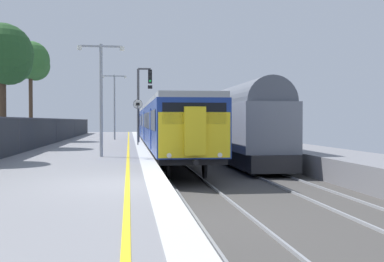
{
  "coord_description": "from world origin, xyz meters",
  "views": [
    {
      "loc": [
        -0.31,
        -11.82,
        1.55
      ],
      "look_at": [
        1.89,
        5.05,
        1.19
      ],
      "focal_mm": 45.2,
      "sensor_mm": 36.0,
      "label": 1
    }
  ],
  "objects_px": {
    "signal_gantry": "(142,96)",
    "platform_lamp_far": "(114,101)",
    "speed_limit_sign": "(138,116)",
    "background_tree_left": "(32,63)",
    "freight_train_adjacent_track": "(196,121)",
    "commuter_train_at_platform": "(159,124)",
    "background_tree_centre": "(4,56)",
    "platform_lamp_mid": "(101,89)"
  },
  "relations": [
    {
      "from": "signal_gantry",
      "to": "background_tree_left",
      "type": "relative_size",
      "value": 0.7
    },
    {
      "from": "platform_lamp_far",
      "to": "background_tree_left",
      "type": "xyz_separation_m",
      "value": [
        -6.2,
        -1.86,
        2.86
      ]
    },
    {
      "from": "background_tree_centre",
      "to": "commuter_train_at_platform",
      "type": "bearing_deg",
      "value": 45.23
    },
    {
      "from": "commuter_train_at_platform",
      "to": "platform_lamp_mid",
      "type": "relative_size",
      "value": 8.71
    },
    {
      "from": "background_tree_left",
      "to": "freight_train_adjacent_track",
      "type": "bearing_deg",
      "value": 29.7
    },
    {
      "from": "platform_lamp_far",
      "to": "background_tree_centre",
      "type": "bearing_deg",
      "value": -117.42
    },
    {
      "from": "signal_gantry",
      "to": "background_tree_centre",
      "type": "distance_m",
      "value": 10.16
    },
    {
      "from": "signal_gantry",
      "to": "platform_lamp_far",
      "type": "height_order",
      "value": "signal_gantry"
    },
    {
      "from": "speed_limit_sign",
      "to": "background_tree_left",
      "type": "distance_m",
      "value": 11.68
    },
    {
      "from": "platform_lamp_mid",
      "to": "commuter_train_at_platform",
      "type": "bearing_deg",
      "value": 78.36
    },
    {
      "from": "commuter_train_at_platform",
      "to": "freight_train_adjacent_track",
      "type": "xyz_separation_m",
      "value": [
        4.0,
        7.82,
        0.21
      ]
    },
    {
      "from": "speed_limit_sign",
      "to": "background_tree_centre",
      "type": "height_order",
      "value": "background_tree_centre"
    },
    {
      "from": "commuter_train_at_platform",
      "to": "signal_gantry",
      "type": "relative_size",
      "value": 7.9
    },
    {
      "from": "platform_lamp_far",
      "to": "commuter_train_at_platform",
      "type": "bearing_deg",
      "value": -26.78
    },
    {
      "from": "commuter_train_at_platform",
      "to": "speed_limit_sign",
      "type": "height_order",
      "value": "speed_limit_sign"
    },
    {
      "from": "speed_limit_sign",
      "to": "signal_gantry",
      "type": "bearing_deg",
      "value": 84.69
    },
    {
      "from": "background_tree_left",
      "to": "background_tree_centre",
      "type": "bearing_deg",
      "value": -88.21
    },
    {
      "from": "commuter_train_at_platform",
      "to": "platform_lamp_mid",
      "type": "height_order",
      "value": "platform_lamp_mid"
    },
    {
      "from": "platform_lamp_far",
      "to": "background_tree_centre",
      "type": "relative_size",
      "value": 0.75
    },
    {
      "from": "platform_lamp_far",
      "to": "background_tree_left",
      "type": "bearing_deg",
      "value": -163.33
    },
    {
      "from": "signal_gantry",
      "to": "platform_lamp_mid",
      "type": "xyz_separation_m",
      "value": [
        -2.11,
        -13.81,
        -0.41
      ]
    },
    {
      "from": "speed_limit_sign",
      "to": "background_tree_centre",
      "type": "distance_m",
      "value": 8.62
    },
    {
      "from": "signal_gantry",
      "to": "speed_limit_sign",
      "type": "distance_m",
      "value": 4.17
    },
    {
      "from": "commuter_train_at_platform",
      "to": "platform_lamp_far",
      "type": "distance_m",
      "value": 4.45
    },
    {
      "from": "commuter_train_at_platform",
      "to": "background_tree_centre",
      "type": "distance_m",
      "value": 14.06
    },
    {
      "from": "signal_gantry",
      "to": "platform_lamp_mid",
      "type": "bearing_deg",
      "value": -98.67
    },
    {
      "from": "freight_train_adjacent_track",
      "to": "background_tree_left",
      "type": "relative_size",
      "value": 6.8
    },
    {
      "from": "freight_train_adjacent_track",
      "to": "background_tree_left",
      "type": "height_order",
      "value": "background_tree_left"
    },
    {
      "from": "commuter_train_at_platform",
      "to": "background_tree_left",
      "type": "bearing_deg",
      "value": -179.73
    },
    {
      "from": "platform_lamp_far",
      "to": "freight_train_adjacent_track",
      "type": "bearing_deg",
      "value": 38.37
    },
    {
      "from": "freight_train_adjacent_track",
      "to": "background_tree_centre",
      "type": "height_order",
      "value": "background_tree_centre"
    },
    {
      "from": "commuter_train_at_platform",
      "to": "signal_gantry",
      "type": "bearing_deg",
      "value": -112.26
    },
    {
      "from": "commuter_train_at_platform",
      "to": "signal_gantry",
      "type": "distance_m",
      "value": 4.42
    },
    {
      "from": "commuter_train_at_platform",
      "to": "platform_lamp_far",
      "type": "height_order",
      "value": "platform_lamp_far"
    },
    {
      "from": "speed_limit_sign",
      "to": "platform_lamp_mid",
      "type": "xyz_separation_m",
      "value": [
        -1.74,
        -9.93,
        1.07
      ]
    },
    {
      "from": "signal_gantry",
      "to": "speed_limit_sign",
      "type": "xyz_separation_m",
      "value": [
        -0.36,
        -3.88,
        -1.48
      ]
    },
    {
      "from": "signal_gantry",
      "to": "background_tree_centre",
      "type": "height_order",
      "value": "background_tree_centre"
    },
    {
      "from": "freight_train_adjacent_track",
      "to": "platform_lamp_far",
      "type": "bearing_deg",
      "value": -141.63
    },
    {
      "from": "freight_train_adjacent_track",
      "to": "background_tree_centre",
      "type": "distance_m",
      "value": 22.34
    },
    {
      "from": "speed_limit_sign",
      "to": "background_tree_left",
      "type": "relative_size",
      "value": 0.38
    },
    {
      "from": "platform_lamp_far",
      "to": "background_tree_left",
      "type": "height_order",
      "value": "background_tree_left"
    },
    {
      "from": "signal_gantry",
      "to": "platform_lamp_far",
      "type": "bearing_deg",
      "value": 111.16
    }
  ]
}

